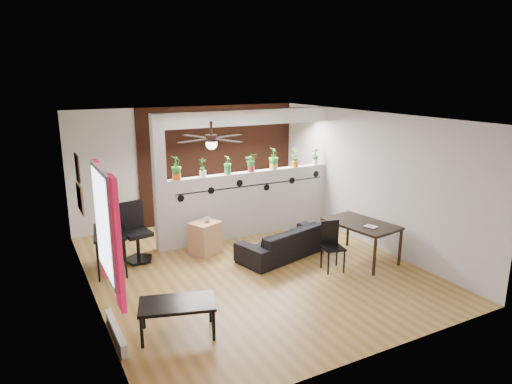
% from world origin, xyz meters
% --- Properties ---
extents(room_shell, '(6.30, 7.10, 2.90)m').
position_xyz_m(room_shell, '(0.00, 0.00, 1.30)').
color(room_shell, olive).
rests_on(room_shell, ground).
extents(partition_wall, '(3.60, 0.18, 1.35)m').
position_xyz_m(partition_wall, '(0.80, 1.50, 0.68)').
color(partition_wall, '#BCBCC1').
rests_on(partition_wall, ground).
extents(ceiling_header, '(3.60, 0.18, 0.30)m').
position_xyz_m(ceiling_header, '(0.80, 1.50, 2.45)').
color(ceiling_header, silver).
rests_on(ceiling_header, room_shell).
extents(pier_column, '(0.22, 0.20, 2.60)m').
position_xyz_m(pier_column, '(-1.11, 1.50, 1.30)').
color(pier_column, '#BCBCC1').
rests_on(pier_column, ground).
extents(brick_panel, '(3.90, 0.05, 2.60)m').
position_xyz_m(brick_panel, '(0.80, 2.97, 1.30)').
color(brick_panel, '#96462B').
rests_on(brick_panel, ground).
extents(vine_decal, '(3.31, 0.01, 0.30)m').
position_xyz_m(vine_decal, '(0.80, 1.40, 1.08)').
color(vine_decal, black).
rests_on(vine_decal, partition_wall).
extents(window_assembly, '(0.09, 1.30, 1.55)m').
position_xyz_m(window_assembly, '(-2.56, -1.20, 1.51)').
color(window_assembly, white).
rests_on(window_assembly, room_shell).
extents(baseboard_heater, '(0.08, 1.00, 0.18)m').
position_xyz_m(baseboard_heater, '(-2.54, -1.20, 0.09)').
color(baseboard_heater, silver).
rests_on(baseboard_heater, ground).
extents(corkboard, '(0.03, 0.60, 0.45)m').
position_xyz_m(corkboard, '(-2.58, 0.95, 1.35)').
color(corkboard, olive).
rests_on(corkboard, room_shell).
extents(framed_art, '(0.03, 0.34, 0.44)m').
position_xyz_m(framed_art, '(-2.58, 0.90, 1.85)').
color(framed_art, '#8C7259').
rests_on(framed_art, room_shell).
extents(ceiling_fan, '(1.19, 1.19, 0.43)m').
position_xyz_m(ceiling_fan, '(-0.80, -0.30, 2.31)').
color(ceiling_fan, black).
rests_on(ceiling_fan, room_shell).
extents(potted_plant_0, '(0.24, 0.27, 0.46)m').
position_xyz_m(potted_plant_0, '(-0.78, 1.50, 1.59)').
color(potted_plant_0, '#CC5F18').
rests_on(potted_plant_0, partition_wall).
extents(potted_plant_1, '(0.23, 0.22, 0.38)m').
position_xyz_m(potted_plant_1, '(-0.25, 1.50, 1.55)').
color(potted_plant_1, white).
rests_on(potted_plant_1, partition_wall).
extents(potted_plant_2, '(0.21, 0.23, 0.37)m').
position_xyz_m(potted_plant_2, '(0.27, 1.50, 1.55)').
color(potted_plant_2, '#2F813A').
rests_on(potted_plant_2, partition_wall).
extents(potted_plant_3, '(0.23, 0.21, 0.38)m').
position_xyz_m(potted_plant_3, '(0.80, 1.50, 1.55)').
color(potted_plant_3, red).
rests_on(potted_plant_3, partition_wall).
extents(potted_plant_4, '(0.25, 0.28, 0.45)m').
position_xyz_m(potted_plant_4, '(1.33, 1.50, 1.59)').
color(potted_plant_4, gold).
rests_on(potted_plant_4, partition_wall).
extents(potted_plant_5, '(0.24, 0.21, 0.42)m').
position_xyz_m(potted_plant_5, '(1.85, 1.50, 1.57)').
color(potted_plant_5, orange).
rests_on(potted_plant_5, partition_wall).
extents(potted_plant_6, '(0.22, 0.22, 0.36)m').
position_xyz_m(potted_plant_6, '(2.38, 1.50, 1.54)').
color(potted_plant_6, white).
rests_on(potted_plant_6, partition_wall).
extents(sofa, '(1.90, 1.13, 0.52)m').
position_xyz_m(sofa, '(0.82, 0.19, 0.26)').
color(sofa, black).
rests_on(sofa, ground).
extents(cube_shelf, '(0.63, 0.60, 0.61)m').
position_xyz_m(cube_shelf, '(-0.45, 0.97, 0.30)').
color(cube_shelf, tan).
rests_on(cube_shelf, ground).
extents(cup, '(0.15, 0.15, 0.10)m').
position_xyz_m(cup, '(-0.40, 0.97, 0.65)').
color(cup, gray).
rests_on(cup, cube_shelf).
extents(computer_desk, '(0.65, 1.04, 0.70)m').
position_xyz_m(computer_desk, '(-2.16, 1.03, 0.64)').
color(computer_desk, black).
rests_on(computer_desk, ground).
extents(monitor, '(0.31, 0.05, 0.17)m').
position_xyz_m(monitor, '(-2.16, 1.18, 0.79)').
color(monitor, black).
rests_on(monitor, computer_desk).
extents(office_chair, '(0.55, 0.55, 1.06)m').
position_xyz_m(office_chair, '(-1.67, 1.22, 0.47)').
color(office_chair, black).
rests_on(office_chair, ground).
extents(dining_table, '(0.97, 1.39, 0.70)m').
position_xyz_m(dining_table, '(1.92, -0.63, 0.63)').
color(dining_table, black).
rests_on(dining_table, ground).
extents(book, '(0.22, 0.25, 0.02)m').
position_xyz_m(book, '(1.82, -0.93, 0.71)').
color(book, gray).
rests_on(book, dining_table).
extents(folding_chair, '(0.41, 0.41, 0.85)m').
position_xyz_m(folding_chair, '(1.20, -0.71, 0.50)').
color(folding_chair, black).
rests_on(folding_chair, ground).
extents(coffee_table, '(1.08, 0.80, 0.45)m').
position_xyz_m(coffee_table, '(-1.81, -1.46, 0.40)').
color(coffee_table, black).
rests_on(coffee_table, ground).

